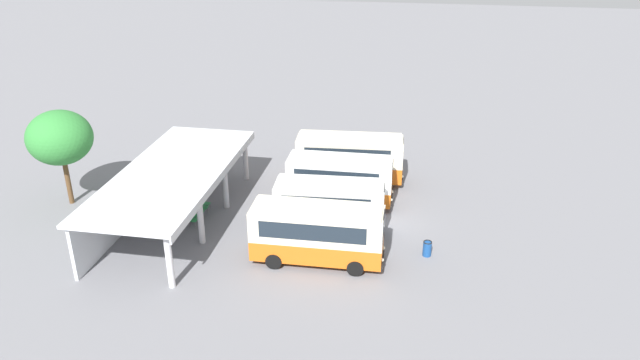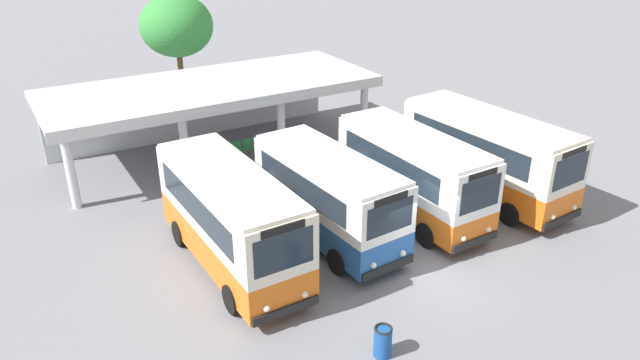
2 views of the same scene
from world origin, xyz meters
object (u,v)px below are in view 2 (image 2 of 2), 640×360
litter_bin_apron (383,341)px  waiting_chair_fifth_seat (258,144)px  city_bus_middle_cream (413,172)px  waiting_chair_end_by_column (214,153)px  city_bus_second_in_row (329,194)px  waiting_chair_second_from_end (225,150)px  city_bus_nearest_orange (231,216)px  waiting_chair_middle_seat (237,148)px  city_bus_fourth_amber (487,153)px  waiting_chair_fourth_seat (248,146)px

litter_bin_apron → waiting_chair_fifth_seat: bearing=77.6°
city_bus_middle_cream → waiting_chair_end_by_column: city_bus_middle_cream is taller
city_bus_second_in_row → waiting_chair_second_from_end: (-0.48, 8.37, -1.22)m
city_bus_middle_cream → waiting_chair_end_by_column: (-4.62, 8.40, -1.27)m
city_bus_nearest_orange → waiting_chair_middle_seat: 9.08m
city_bus_middle_cream → waiting_chair_fifth_seat: city_bus_middle_cream is taller
city_bus_fourth_amber → waiting_chair_middle_seat: size_ratio=8.80×
city_bus_middle_cream → waiting_chair_second_from_end: size_ratio=8.00×
waiting_chair_second_from_end → city_bus_middle_cream: bearing=-64.4°
city_bus_fourth_amber → waiting_chair_second_from_end: 11.62m
litter_bin_apron → waiting_chair_end_by_column: bearing=86.5°
city_bus_fourth_amber → litter_bin_apron: (-9.09, -5.59, -1.41)m
waiting_chair_fourth_seat → litter_bin_apron: litter_bin_apron is taller
waiting_chair_fourth_seat → litter_bin_apron: size_ratio=0.96×
city_bus_middle_cream → waiting_chair_fourth_seat: size_ratio=8.00×
waiting_chair_fourth_seat → waiting_chair_fifth_seat: 0.56m
waiting_chair_second_from_end → litter_bin_apron: 14.30m
waiting_chair_second_from_end → waiting_chair_fourth_seat: size_ratio=1.00×
waiting_chair_end_by_column → waiting_chair_fifth_seat: (2.23, -0.02, 0.00)m
city_bus_middle_cream → waiting_chair_fifth_seat: 8.81m
city_bus_fourth_amber → waiting_chair_fourth_seat: city_bus_fourth_amber is taller
city_bus_nearest_orange → waiting_chair_fourth_seat: city_bus_nearest_orange is taller
waiting_chair_end_by_column → waiting_chair_fifth_seat: bearing=-0.5°
litter_bin_apron → waiting_chair_second_from_end: bearing=84.2°
city_bus_second_in_row → waiting_chair_middle_seat: (0.08, 8.28, -1.22)m
waiting_chair_middle_seat → waiting_chair_fifth_seat: same height
city_bus_fourth_amber → waiting_chair_fifth_seat: (-5.99, 8.55, -1.34)m
litter_bin_apron → waiting_chair_middle_seat: bearing=82.0°
city_bus_nearest_orange → city_bus_fourth_amber: bearing=-1.9°
city_bus_nearest_orange → waiting_chair_fifth_seat: 9.58m
city_bus_second_in_row → litter_bin_apron: size_ratio=7.39×
city_bus_middle_cream → city_bus_fourth_amber: 3.60m
waiting_chair_middle_seat → waiting_chair_end_by_column: bearing=179.2°
city_bus_fourth_amber → waiting_chair_end_by_column: size_ratio=8.80×
city_bus_second_in_row → city_bus_fourth_amber: bearing=-2.1°
waiting_chair_second_from_end → waiting_chair_fifth_seat: 1.67m
city_bus_fourth_amber → waiting_chair_fourth_seat: 10.82m
waiting_chair_end_by_column → waiting_chair_fourth_seat: same height
city_bus_middle_cream → city_bus_fourth_amber: city_bus_fourth_amber is taller
waiting_chair_second_from_end → city_bus_nearest_orange: bearing=-110.6°
city_bus_fourth_amber → waiting_chair_second_from_end: size_ratio=8.80×
city_bus_second_in_row → waiting_chair_fifth_seat: city_bus_second_in_row is taller
waiting_chair_middle_seat → waiting_chair_fourth_seat: 0.56m
city_bus_nearest_orange → city_bus_fourth_amber: (10.77, -0.35, 0.01)m
city_bus_fourth_amber → litter_bin_apron: bearing=-148.4°
waiting_chair_fifth_seat → litter_bin_apron: litter_bin_apron is taller
waiting_chair_middle_seat → litter_bin_apron: bearing=-98.0°
city_bus_middle_cream → waiting_chair_fifth_seat: (-2.40, 8.38, -1.27)m
city_bus_nearest_orange → waiting_chair_end_by_column: size_ratio=8.47×
city_bus_second_in_row → waiting_chair_second_from_end: city_bus_second_in_row is taller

